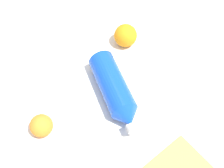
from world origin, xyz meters
The scene contains 4 objects.
ground_plane centered at (0.00, 0.00, 0.00)m, with size 2.40×2.40×0.00m, color silver.
water_bottle centered at (0.02, -0.01, 0.04)m, with size 0.23×0.23×0.08m.
orange_0 centered at (-0.19, -0.06, 0.04)m, with size 0.08×0.08×0.08m, color orange.
orange_2 centered at (0.20, -0.15, 0.03)m, with size 0.06×0.06×0.06m, color orange.
Camera 1 is at (0.44, 0.16, 0.75)m, focal length 45.72 mm.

